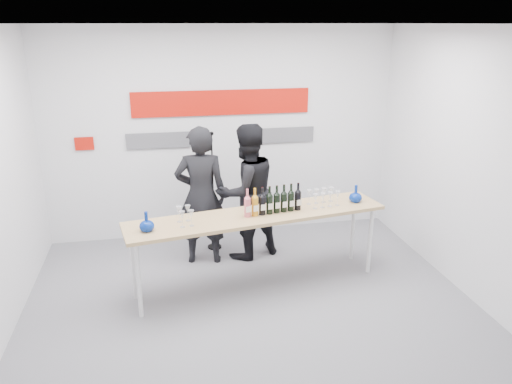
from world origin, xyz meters
TOP-DOWN VIEW (x-y plane):
  - ground at (0.00, 0.00)m, footprint 5.00×5.00m
  - back_wall at (0.00, 2.00)m, footprint 5.00×0.04m
  - signage at (-0.06, 1.97)m, footprint 3.38×0.02m
  - tasting_table at (0.16, 0.27)m, footprint 3.11×1.11m
  - wine_bottles at (0.34, 0.27)m, footprint 0.71×0.19m
  - decanter_left at (-1.09, 0.02)m, footprint 0.16×0.16m
  - decanter_right at (1.43, 0.44)m, footprint 0.16×0.16m
  - glasses_left at (-0.67, 0.13)m, footprint 0.19×0.24m
  - glasses_right at (1.00, 0.41)m, footprint 0.39×0.27m
  - presenter_left at (-0.42, 1.05)m, footprint 0.72×0.52m
  - presenter_right at (0.18, 1.10)m, footprint 1.07×0.97m
  - mic_stand at (-0.22, 1.42)m, footprint 0.19×0.19m

SIDE VIEW (x-z plane):
  - ground at x=0.00m, z-range 0.00..0.00m
  - mic_stand at x=-0.22m, z-range -0.33..1.34m
  - tasting_table at x=0.16m, z-range 0.39..1.30m
  - presenter_right at x=0.18m, z-range 0.00..1.81m
  - presenter_left at x=-0.42m, z-range 0.00..1.82m
  - glasses_right at x=1.00m, z-range 0.92..1.10m
  - glasses_left at x=-0.67m, z-range 0.92..1.10m
  - decanter_left at x=-1.09m, z-range 0.92..1.13m
  - decanter_right at x=1.43m, z-range 0.92..1.13m
  - wine_bottles at x=0.34m, z-range 0.92..1.25m
  - back_wall at x=0.00m, z-range 0.00..3.00m
  - signage at x=-0.06m, z-range 1.41..2.20m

